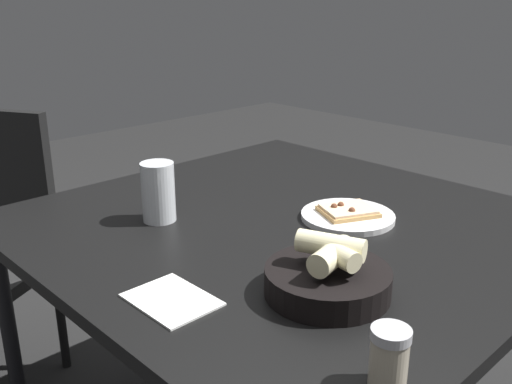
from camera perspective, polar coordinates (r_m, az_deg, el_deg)
The scene contains 6 objects.
dining_table at distance 1.40m, azimuth 3.17°, elevation -4.84°, with size 1.17×1.14×0.73m.
pizza_plate at distance 1.40m, azimuth 9.15°, elevation -2.28°, with size 0.23×0.23×0.04m.
bread_basket at distance 1.05m, azimuth 7.16°, elevation -8.31°, with size 0.23×0.23×0.11m.
beer_glass at distance 1.38m, azimuth -9.71°, elevation -0.33°, with size 0.08×0.08×0.14m.
pepper_shaker at distance 0.84m, azimuth 13.12°, elevation -16.09°, with size 0.06×0.06×0.09m.
napkin at distance 1.05m, azimuth -8.42°, elevation -10.59°, with size 0.16×0.12×0.00m.
Camera 1 is at (-0.86, 0.94, 1.24)m, focal length 40.06 mm.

